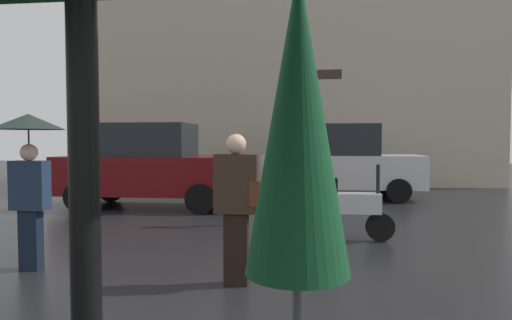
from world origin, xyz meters
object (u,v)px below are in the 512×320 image
Objects in this scene: parked_scooter at (350,207)px; parked_car_left at (149,165)px; parked_car_right at (338,161)px; folded_patio_umbrella_far at (298,135)px; pedestrian_with_umbrella at (29,153)px; pedestrian_with_bag at (238,200)px; street_signpost at (312,126)px.

parked_car_left is (-4.50, 3.00, 0.47)m from parked_scooter.
parked_car_left is at bearing -149.04° from parked_car_right.
folded_patio_umbrella_far reaches higher than pedestrian_with_umbrella.
folded_patio_umbrella_far is 9.19m from parked_car_left.
pedestrian_with_bag is at bearing -65.29° from parked_car_left.
parked_scooter is at bearing -67.56° from street_signpost.
street_signpost reaches higher than pedestrian_with_umbrella.
folded_patio_umbrella_far is at bearing -115.04° from parked_scooter.
pedestrian_with_umbrella is at bearing -115.18° from parked_car_right.
parked_scooter is 0.42× the size of street_signpost.
street_signpost is at bearing -40.23° from pedestrian_with_umbrella.
parked_scooter is 5.31m from parked_car_right.
folded_patio_umbrella_far is 4.70m from pedestrian_with_umbrella.
parked_scooter is 5.43m from parked_car_left.
parked_scooter is 0.31× the size of parked_car_left.
parked_car_left is 5.20m from parked_car_right.
street_signpost reaches higher than pedestrian_with_bag.
pedestrian_with_bag is at bearing -97.08° from parked_car_right.
pedestrian_with_bag is 7.81m from parked_car_right.
parked_scooter is 0.31× the size of parked_car_right.
pedestrian_with_umbrella is at bearing 136.32° from folded_patio_umbrella_far.
folded_patio_umbrella_far is 6.80m from street_signpost.
street_signpost reaches higher than parked_scooter.
parked_car_right is at bearing -114.72° from pedestrian_with_bag.
street_signpost is (0.12, 6.79, 0.25)m from folded_patio_umbrella_far.
pedestrian_with_umbrella is (-3.40, 3.24, -0.18)m from folded_patio_umbrella_far.
pedestrian_with_umbrella is at bearing -134.77° from street_signpost.
street_signpost is at bearing 95.06° from parked_scooter.
street_signpost is at bearing -26.66° from parked_car_left.
folded_patio_umbrella_far is 10.68m from parked_car_right.
folded_patio_umbrella_far reaches higher than parked_car_left.
street_signpost is at bearing 88.97° from folded_patio_umbrella_far.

